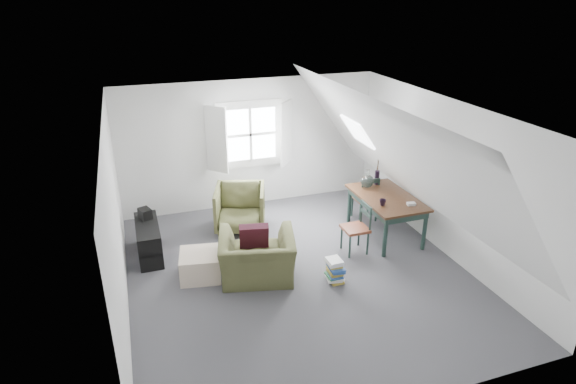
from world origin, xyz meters
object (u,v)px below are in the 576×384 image
object	(u,v)px
armchair_near	(258,278)
dining_chair_far	(366,197)
ottoman	(200,265)
armchair_far	(241,228)
dining_table	(386,202)
dining_chair_near	(357,227)
media_shelf	(149,242)
magazine_stack	(335,270)

from	to	relation	value
armchair_near	dining_chair_far	distance (m)	2.79
ottoman	dining_chair_far	bearing A→B (deg)	16.22
armchair_far	dining_table	size ratio (longest dim) A/B	0.60
ottoman	dining_chair_near	distance (m)	2.57
armchair_near	ottoman	size ratio (longest dim) A/B	1.85
ottoman	media_shelf	bearing A→B (deg)	128.21
dining_chair_near	magazine_stack	size ratio (longest dim) A/B	2.34
dining_table	magazine_stack	world-z (taller)	dining_table
armchair_far	magazine_stack	xyz separation A→B (m)	(0.92, -2.12, 0.18)
armchair_near	dining_chair_near	bearing A→B (deg)	-158.17
dining_table	media_shelf	size ratio (longest dim) A/B	1.38
dining_chair_near	ottoman	bearing A→B (deg)	-105.81
dining_table	dining_chair_far	bearing A→B (deg)	88.74
dining_table	magazine_stack	distance (m)	1.83
armchair_far	dining_chair_near	xyz separation A→B (m)	(1.62, -1.42, 0.44)
armchair_far	dining_table	distance (m)	2.64
dining_chair_near	media_shelf	distance (m)	3.39
dining_chair_far	media_shelf	bearing A→B (deg)	12.10
armchair_near	dining_chair_far	world-z (taller)	dining_chair_far
dining_chair_far	magazine_stack	bearing A→B (deg)	62.35
ottoman	dining_table	size ratio (longest dim) A/B	0.40
ottoman	media_shelf	world-z (taller)	media_shelf
dining_table	dining_chair_near	world-z (taller)	dining_chair_near
dining_table	media_shelf	world-z (taller)	dining_table
ottoman	armchair_near	bearing A→B (deg)	-22.07
dining_chair_far	armchair_near	bearing A→B (deg)	38.48
dining_chair_near	media_shelf	world-z (taller)	dining_chair_near
armchair_near	magazine_stack	distance (m)	1.17
armchair_near	dining_table	world-z (taller)	dining_table
dining_table	dining_chair_near	xyz separation A→B (m)	(-0.72, -0.36, -0.20)
armchair_far	dining_table	bearing A→B (deg)	-6.96
armchair_near	magazine_stack	world-z (taller)	magazine_stack
media_shelf	ottoman	bearing A→B (deg)	-51.44
ottoman	media_shelf	distance (m)	1.11
dining_chair_near	magazine_stack	bearing A→B (deg)	-58.95
dining_chair_far	magazine_stack	world-z (taller)	dining_chair_far
dining_chair_far	dining_chair_near	distance (m)	1.22
armchair_far	magazine_stack	size ratio (longest dim) A/B	2.46
armchair_far	ottoman	xyz separation A→B (m)	(-0.95, -1.34, 0.20)
ottoman	media_shelf	xyz separation A→B (m)	(-0.69, 0.87, 0.05)
armchair_near	magazine_stack	xyz separation A→B (m)	(1.07, -0.45, 0.18)
ottoman	magazine_stack	bearing A→B (deg)	-22.47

